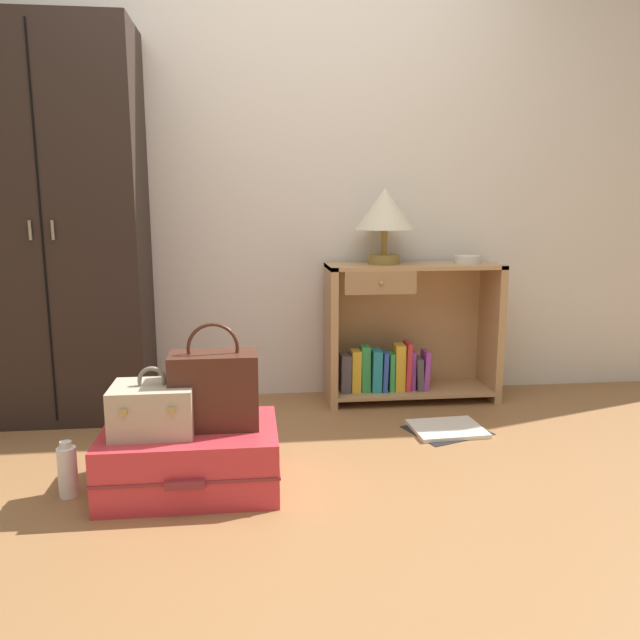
% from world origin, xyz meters
% --- Properties ---
extents(ground_plane, '(9.00, 9.00, 0.00)m').
position_xyz_m(ground_plane, '(0.00, 0.00, 0.00)').
color(ground_plane, olive).
extents(back_wall, '(6.40, 0.10, 2.60)m').
position_xyz_m(back_wall, '(0.00, 1.50, 1.30)').
color(back_wall, silver).
rests_on(back_wall, ground_plane).
extents(wardrobe, '(0.84, 0.47, 1.94)m').
position_xyz_m(wardrobe, '(-1.11, 1.20, 0.97)').
color(wardrobe, black).
rests_on(wardrobe, ground_plane).
extents(bookshelf, '(0.95, 0.33, 0.76)m').
position_xyz_m(bookshelf, '(0.69, 1.28, 0.36)').
color(bookshelf, tan).
rests_on(bookshelf, ground_plane).
extents(table_lamp, '(0.32, 0.32, 0.41)m').
position_xyz_m(table_lamp, '(0.57, 1.29, 1.04)').
color(table_lamp, olive).
rests_on(table_lamp, bookshelf).
extents(bowl, '(0.14, 0.14, 0.04)m').
position_xyz_m(bowl, '(1.03, 1.26, 0.79)').
color(bowl, silver).
rests_on(bowl, bookshelf).
extents(suitcase_large, '(0.67, 0.48, 0.24)m').
position_xyz_m(suitcase_large, '(-0.40, 0.27, 0.12)').
color(suitcase_large, '#D1333D').
rests_on(suitcase_large, ground_plane).
extents(train_case, '(0.30, 0.25, 0.25)m').
position_xyz_m(train_case, '(-0.53, 0.24, 0.34)').
color(train_case, '#B7A88E').
rests_on(train_case, suitcase_large).
extents(handbag, '(0.33, 0.17, 0.41)m').
position_xyz_m(handbag, '(-0.31, 0.27, 0.39)').
color(handbag, '#472319').
rests_on(handbag, suitcase_large).
extents(bottle, '(0.07, 0.07, 0.22)m').
position_xyz_m(bottle, '(-0.86, 0.24, 0.10)').
color(bottle, white).
rests_on(bottle, ground_plane).
extents(open_book_on_floor, '(0.43, 0.40, 0.02)m').
position_xyz_m(open_book_on_floor, '(0.78, 0.75, 0.01)').
color(open_book_on_floor, white).
rests_on(open_book_on_floor, ground_plane).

